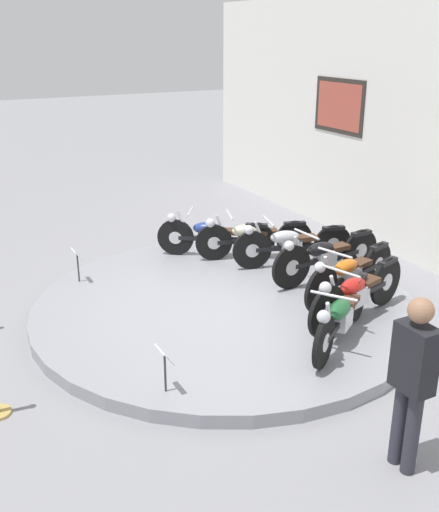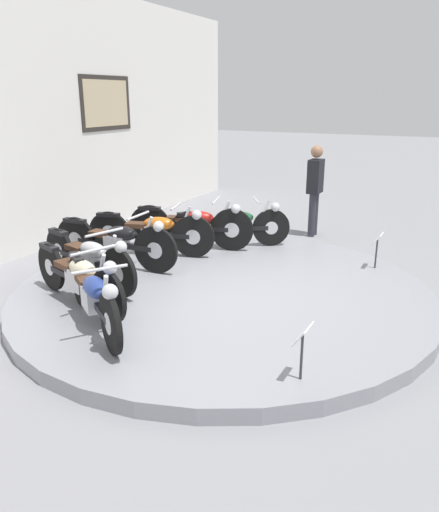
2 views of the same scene
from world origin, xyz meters
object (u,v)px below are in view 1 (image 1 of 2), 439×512
(visitor_standing, at_px, (412,376))
(motorcycle_orange, at_px, (349,273))
(motorcycle_cream, at_px, (252,237))
(motorcycle_silver, at_px, (291,243))
(motorcycle_green, at_px, (342,314))
(info_placard_front_left, at_px, (77,258))
(motorcycle_blue, at_px, (213,235))
(info_placard_front_centre, at_px, (165,360))
(motorcycle_black, at_px, (325,255))
(motorcycle_red, at_px, (356,292))

(visitor_standing, bearing_deg, motorcycle_orange, 149.41)
(motorcycle_cream, relative_size, motorcycle_silver, 0.97)
(motorcycle_green, bearing_deg, motorcycle_cream, 169.91)
(info_placard_front_left, height_order, visitor_standing, visitor_standing)
(motorcycle_blue, xyz_separation_m, info_placard_front_centre, (3.33, -2.28, -0.01))
(motorcycle_blue, bearing_deg, info_placard_front_left, -89.68)
(motorcycle_blue, height_order, motorcycle_green, motorcycle_blue)
(motorcycle_silver, bearing_deg, motorcycle_black, 10.22)
(motorcycle_blue, bearing_deg, motorcycle_green, -0.01)
(motorcycle_red, distance_m, info_placard_front_left, 4.08)
(info_placard_front_centre, bearing_deg, motorcycle_blue, 145.67)
(motorcycle_orange, bearing_deg, info_placard_front_left, -126.87)
(motorcycle_red, bearing_deg, motorcycle_green, -55.30)
(motorcycle_blue, height_order, motorcycle_red, motorcycle_red)
(motorcycle_cream, height_order, motorcycle_red, motorcycle_red)
(motorcycle_cream, xyz_separation_m, visitor_standing, (4.84, -1.30, 0.41))
(motorcycle_cream, height_order, motorcycle_orange, motorcycle_orange)
(motorcycle_silver, distance_m, info_placard_front_left, 3.31)
(motorcycle_black, distance_m, motorcycle_green, 1.96)
(motorcycle_orange, height_order, motorcycle_red, motorcycle_red)
(motorcycle_red, relative_size, info_placard_front_left, 3.83)
(motorcycle_blue, distance_m, info_placard_front_centre, 4.04)
(motorcycle_blue, bearing_deg, motorcycle_red, 10.16)
(motorcycle_silver, distance_m, motorcycle_red, 2.05)
(motorcycle_green, distance_m, info_placard_front_centre, 2.28)
(motorcycle_black, bearing_deg, motorcycle_green, -31.54)
(motorcycle_cream, relative_size, visitor_standing, 1.12)
(motorcycle_blue, xyz_separation_m, motorcycle_cream, (0.37, 0.53, -0.00))
(info_placard_front_centre, xyz_separation_m, visitor_standing, (1.88, 1.51, 0.42))
(motorcycle_blue, bearing_deg, motorcycle_silver, 43.14)
(motorcycle_silver, height_order, visitor_standing, visitor_standing)
(motorcycle_green, relative_size, info_placard_front_left, 3.24)
(motorcycle_green, bearing_deg, motorcycle_orange, 136.76)
(motorcycle_red, distance_m, visitor_standing, 2.62)
(motorcycle_red, height_order, motorcycle_green, motorcycle_red)
(motorcycle_cream, height_order, info_placard_front_left, motorcycle_cream)
(motorcycle_orange, distance_m, info_placard_front_left, 3.97)
(info_placard_front_centre, bearing_deg, motorcycle_red, 97.26)
(motorcycle_red, bearing_deg, info_placard_front_centre, -82.74)
(motorcycle_black, height_order, motorcycle_green, motorcycle_black)
(info_placard_front_left, bearing_deg, motorcycle_red, 43.48)
(motorcycle_blue, relative_size, visitor_standing, 0.98)
(info_placard_front_left, bearing_deg, motorcycle_green, 34.33)
(motorcycle_green, bearing_deg, motorcycle_red, 124.70)
(motorcycle_cream, bearing_deg, info_placard_front_left, -97.21)
(motorcycle_red, height_order, info_placard_front_centre, motorcycle_red)
(info_placard_front_left, bearing_deg, motorcycle_black, 63.26)
(visitor_standing, bearing_deg, info_placard_front_centre, -141.27)
(motorcycle_green, xyz_separation_m, visitor_standing, (1.87, -0.77, 0.41))
(info_placard_front_left, bearing_deg, motorcycle_silver, 73.46)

